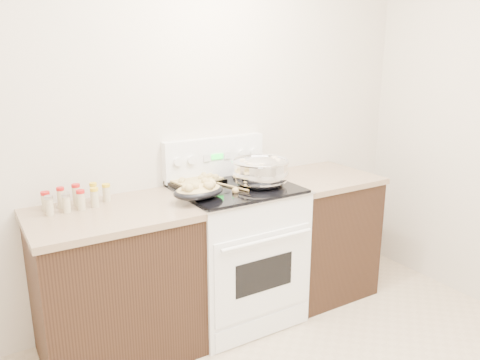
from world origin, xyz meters
TOP-DOWN VIEW (x-y plane):
  - room_shell at (0.00, 0.00)m, footprint 4.10×3.60m
  - counter_left at (-0.48, 1.43)m, footprint 0.93×0.67m
  - counter_right at (1.08, 1.43)m, footprint 0.73×0.67m
  - kitchen_range at (0.35, 1.42)m, footprint 0.78×0.73m
  - mixing_bowl at (0.51, 1.37)m, footprint 0.41×0.41m
  - roasting_pan at (0.03, 1.32)m, footprint 0.36×0.28m
  - baking_sheet at (0.17, 1.64)m, footprint 0.39×0.30m
  - wooden_spoon at (0.29, 1.35)m, footprint 0.11×0.27m
  - blue_ladle at (0.62, 1.33)m, footprint 0.21×0.22m
  - spice_jars at (-0.63, 1.59)m, footprint 0.39×0.15m

SIDE VIEW (x-z plane):
  - counter_left at x=-0.48m, z-range 0.00..0.92m
  - counter_right at x=1.08m, z-range 0.00..0.92m
  - kitchen_range at x=0.35m, z-range -0.12..1.10m
  - wooden_spoon at x=0.29m, z-range 0.93..0.98m
  - baking_sheet at x=0.17m, z-range 0.93..0.99m
  - blue_ladle at x=0.62m, z-range 0.93..1.03m
  - spice_jars at x=-0.63m, z-range 0.91..1.05m
  - roasting_pan at x=0.03m, z-range 0.94..1.05m
  - mixing_bowl at x=0.51m, z-range 0.92..1.14m
  - room_shell at x=0.00m, z-range 0.33..3.08m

